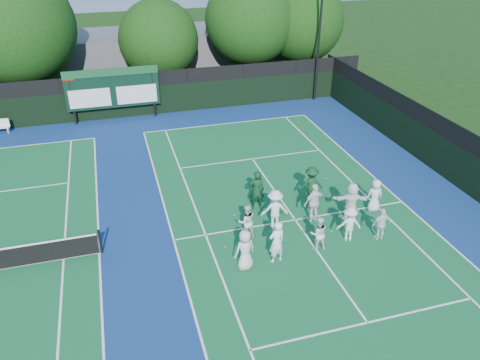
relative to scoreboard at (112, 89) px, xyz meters
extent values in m
plane|color=#14330E|center=(7.01, -15.59, -2.19)|extent=(120.00, 120.00, 0.00)
cube|color=navy|center=(1.01, -14.59, -2.19)|extent=(34.00, 32.00, 0.01)
cube|color=#135E30|center=(7.01, -14.59, -2.18)|extent=(10.97, 23.77, 0.00)
cube|color=white|center=(7.01, -2.70, -2.18)|extent=(10.97, 0.08, 0.00)
cube|color=white|center=(1.53, -14.59, -2.18)|extent=(0.08, 23.77, 0.00)
cube|color=white|center=(12.50, -14.59, -2.18)|extent=(0.08, 23.77, 0.00)
cube|color=white|center=(2.90, -14.59, -2.18)|extent=(0.08, 23.77, 0.00)
cube|color=white|center=(11.13, -14.59, -2.18)|extent=(0.08, 23.77, 0.00)
cube|color=white|center=(7.01, -20.99, -2.18)|extent=(8.23, 0.08, 0.00)
cube|color=white|center=(7.01, -8.19, -2.18)|extent=(8.23, 0.08, 0.00)
cube|color=white|center=(7.01, -14.59, -2.18)|extent=(0.08, 12.80, 0.00)
cube|color=white|center=(-1.50, -14.59, -2.18)|extent=(0.08, 23.77, 0.00)
cube|color=white|center=(-2.87, -14.59, -2.18)|extent=(0.08, 23.77, 0.00)
cube|color=black|center=(1.01, 0.41, -1.19)|extent=(34.00, 0.08, 2.00)
cube|color=black|center=(1.01, 0.41, 0.31)|extent=(34.00, 0.05, 1.00)
cube|color=black|center=(16.01, -14.59, -1.19)|extent=(0.08, 32.00, 2.00)
cube|color=black|center=(16.01, -14.59, 0.31)|extent=(0.05, 32.00, 1.00)
cylinder|color=black|center=(-2.59, 0.01, -0.44)|extent=(0.16, 0.16, 3.50)
cylinder|color=black|center=(2.61, 0.01, -0.44)|extent=(0.16, 0.16, 3.50)
cube|color=black|center=(0.01, 0.01, 0.01)|extent=(6.00, 0.15, 2.60)
cube|color=#154B27|center=(0.01, -0.09, 1.11)|extent=(6.00, 0.05, 0.50)
cube|color=silver|center=(-1.49, -0.09, -0.49)|extent=(2.60, 0.04, 1.20)
cube|color=silver|center=(1.51, -0.09, -0.49)|extent=(2.60, 0.04, 1.20)
cube|color=maroon|center=(-2.59, -0.09, 1.01)|extent=(0.70, 0.04, 0.50)
cube|color=#59595E|center=(5.01, 8.41, -0.19)|extent=(18.00, 6.00, 4.00)
cylinder|color=black|center=(14.51, 0.11, 2.81)|extent=(0.16, 0.16, 10.00)
cylinder|color=black|center=(-1.39, -14.59, -1.64)|extent=(0.10, 0.10, 1.10)
cube|color=white|center=(-6.69, -0.29, -2.00)|extent=(0.08, 0.34, 0.39)
cylinder|color=black|center=(-5.63, 3.91, -0.83)|extent=(0.44, 0.44, 2.71)
sphere|color=#0F330B|center=(-5.63, 3.91, 3.47)|extent=(7.85, 7.85, 7.85)
sphere|color=#0F330B|center=(-5.03, 4.21, 2.68)|extent=(5.50, 5.50, 5.50)
cylinder|color=black|center=(3.70, 3.91, -1.12)|extent=(0.44, 0.44, 2.14)
sphere|color=#0F330B|center=(3.70, 3.91, 2.09)|extent=(5.72, 5.72, 5.72)
sphere|color=#0F330B|center=(4.30, 4.21, 1.52)|extent=(4.00, 4.00, 4.00)
cylinder|color=black|center=(10.58, 3.91, -0.81)|extent=(0.44, 0.44, 2.76)
sphere|color=#0F330B|center=(10.58, 3.91, 3.08)|extent=(6.71, 6.71, 6.71)
sphere|color=#0F330B|center=(11.18, 4.21, 2.41)|extent=(4.70, 4.70, 4.70)
cylinder|color=black|center=(14.74, 3.91, -0.88)|extent=(0.44, 0.44, 2.61)
sphere|color=#0F330B|center=(14.74, 3.91, 2.85)|extent=(6.47, 6.47, 6.47)
sphere|color=#0F330B|center=(15.34, 4.21, 2.20)|extent=(4.53, 4.53, 4.53)
sphere|color=#ADCB17|center=(3.49, -15.66, -2.16)|extent=(0.07, 0.07, 0.07)
sphere|color=#ADCB17|center=(10.00, -11.49, -2.16)|extent=(0.07, 0.07, 0.07)
sphere|color=#ADCB17|center=(9.51, -15.80, -2.16)|extent=(0.07, 0.07, 0.07)
sphere|color=#ADCB17|center=(4.47, -13.50, -2.16)|extent=(0.07, 0.07, 0.07)
sphere|color=#ADCB17|center=(8.13, -14.26, -2.16)|extent=(0.07, 0.07, 0.07)
sphere|color=#ADCB17|center=(8.17, -15.89, -2.16)|extent=(0.07, 0.07, 0.07)
imported|color=silver|center=(3.89, -17.11, -1.33)|extent=(0.96, 0.75, 1.72)
imported|color=white|center=(5.19, -17.06, -1.27)|extent=(0.75, 0.57, 1.85)
imported|color=white|center=(7.08, -16.76, -1.44)|extent=(0.80, 0.66, 1.50)
imported|color=white|center=(8.57, -16.55, -1.41)|extent=(1.11, 0.77, 1.57)
imported|color=white|center=(9.89, -16.88, -1.45)|extent=(0.88, 0.39, 1.48)
imported|color=silver|center=(4.54, -15.18, -1.41)|extent=(0.77, 0.60, 1.56)
imported|color=white|center=(5.93, -14.81, -1.28)|extent=(1.26, 0.84, 1.82)
imported|color=white|center=(7.76, -14.80, -1.27)|extent=(1.15, 0.68, 1.85)
imported|color=white|center=(9.41, -15.13, -1.29)|extent=(1.76, 0.96, 1.81)
imported|color=white|center=(10.77, -14.83, -1.39)|extent=(0.81, 0.55, 1.60)
imported|color=#0E361B|center=(5.64, -13.17, -1.22)|extent=(0.78, 0.58, 1.95)
imported|color=#103A1C|center=(8.32, -13.22, -1.30)|extent=(1.26, 0.87, 1.78)
camera|label=1|loc=(-0.24, -30.67, 9.56)|focal=35.00mm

